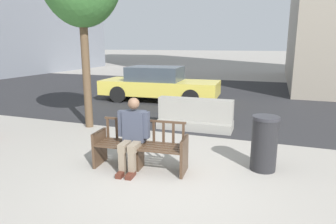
% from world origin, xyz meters
% --- Properties ---
extents(ground_plane, '(200.00, 200.00, 0.00)m').
position_xyz_m(ground_plane, '(0.00, 0.00, 0.00)').
color(ground_plane, gray).
extents(street_asphalt, '(120.00, 12.00, 0.01)m').
position_xyz_m(street_asphalt, '(0.00, 8.70, 0.00)').
color(street_asphalt, '#28282B').
rests_on(street_asphalt, ground).
extents(street_bench, '(1.73, 0.66, 0.88)m').
position_xyz_m(street_bench, '(-0.64, 0.39, 0.40)').
color(street_bench, '#473323').
rests_on(street_bench, ground).
extents(seated_person, '(0.59, 0.75, 1.31)m').
position_xyz_m(seated_person, '(-0.76, 0.33, 0.69)').
color(seated_person, '#383D4C').
rests_on(seated_person, ground).
extents(jersey_barrier_centre, '(2.02, 0.73, 0.84)m').
position_xyz_m(jersey_barrier_centre, '(-0.36, 3.26, 0.34)').
color(jersey_barrier_centre, gray).
rests_on(jersey_barrier_centre, ground).
extents(car_taxi_near, '(4.77, 2.05, 1.37)m').
position_xyz_m(car_taxi_near, '(-2.81, 6.80, 0.67)').
color(car_taxi_near, '#DBC64C').
rests_on(car_taxi_near, ground).
extents(trash_bin, '(0.48, 0.48, 1.00)m').
position_xyz_m(trash_bin, '(1.49, 1.09, 0.50)').
color(trash_bin, '#232326').
rests_on(trash_bin, ground).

